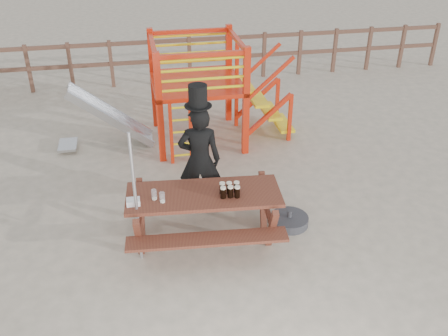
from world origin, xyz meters
TOP-DOWN VIEW (x-y plane):
  - ground at (0.00, 0.00)m, footprint 60.00×60.00m
  - back_fence at (0.00, 7.00)m, footprint 15.09×0.09m
  - playground_fort at (0.12, 3.58)m, footprint 4.71×1.84m
  - picnic_table at (-0.22, 0.21)m, footprint 2.27×1.67m
  - man_with_hat at (-0.14, 1.05)m, footprint 0.72×0.53m
  - metal_pole at (-1.15, 0.00)m, footprint 0.04×0.04m
  - parasol_base at (1.13, 0.37)m, footprint 0.59×0.59m
  - paper_bag at (-1.19, 0.12)m, footprint 0.18×0.14m
  - stout_pints at (0.13, 0.09)m, footprint 0.29×0.21m
  - empty_glasses at (-0.85, 0.15)m, footprint 0.18×0.17m

SIDE VIEW (x-z plane):
  - ground at x=0.00m, z-range 0.00..0.00m
  - parasol_base at x=1.13m, z-range -0.06..0.19m
  - picnic_table at x=-0.22m, z-range 0.11..0.94m
  - back_fence at x=0.00m, z-range 0.14..1.34m
  - paper_bag at x=-1.19m, z-range 0.83..0.91m
  - empty_glasses at x=-0.85m, z-range 0.83..0.98m
  - stout_pints at x=0.13m, z-range 0.83..1.01m
  - man_with_hat at x=-0.14m, z-range -0.11..2.00m
  - metal_pole at x=-1.15m, z-range 0.00..1.96m
  - playground_fort at x=0.12m, z-range 0.02..2.12m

